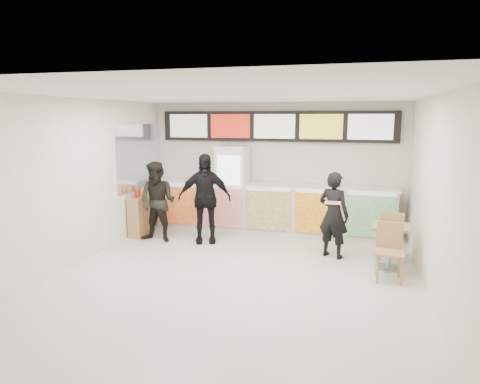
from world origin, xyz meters
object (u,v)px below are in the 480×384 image
at_px(service_counter, 271,208).
at_px(customer_main, 334,215).
at_px(condiment_ledge, 141,215).
at_px(customer_mid, 204,198).
at_px(drinks_fridge, 233,188).
at_px(cafe_table, 390,239).
at_px(customer_left, 158,202).

height_order(service_counter, customer_main, customer_main).
bearing_deg(condiment_ledge, customer_mid, -5.93).
height_order(drinks_fridge, condiment_ledge, drinks_fridge).
xyz_separation_m(customer_main, cafe_table, (1.01, -0.42, -0.28)).
bearing_deg(condiment_ledge, customer_left, -31.53).
height_order(customer_mid, cafe_table, customer_mid).
bearing_deg(service_counter, cafe_table, -36.45).
distance_m(service_counter, customer_main, 2.08).
xyz_separation_m(service_counter, customer_mid, (-1.22, -1.14, 0.38)).
relative_size(service_counter, condiment_ledge, 5.25).
bearing_deg(cafe_table, customer_mid, 173.43).
bearing_deg(customer_main, condiment_ledge, 17.93).
distance_m(cafe_table, condiment_ledge, 5.39).
xyz_separation_m(service_counter, condiment_ledge, (-2.82, -0.97, -0.12)).
bearing_deg(customer_left, service_counter, 34.59).
height_order(customer_left, customer_mid, customer_mid).
bearing_deg(customer_mid, cafe_table, -29.05).
height_order(service_counter, drinks_fridge, drinks_fridge).
distance_m(drinks_fridge, customer_main, 2.83).
distance_m(service_counter, customer_mid, 1.71).
xyz_separation_m(drinks_fridge, customer_mid, (-0.28, -1.16, -0.05)).
xyz_separation_m(customer_left, condiment_ledge, (-0.61, 0.37, -0.41)).
xyz_separation_m(customer_mid, cafe_table, (3.72, -0.71, -0.40)).
relative_size(customer_left, customer_mid, 0.91).
distance_m(service_counter, cafe_table, 3.11).
bearing_deg(customer_left, cafe_table, -2.84).
distance_m(customer_left, condiment_ledge, 0.83).
relative_size(customer_main, customer_mid, 0.87).
height_order(customer_main, condiment_ledge, customer_main).
xyz_separation_m(cafe_table, condiment_ledge, (-5.32, 0.87, -0.10)).
bearing_deg(customer_left, condiment_ledge, 151.67).
distance_m(customer_left, cafe_table, 4.75).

